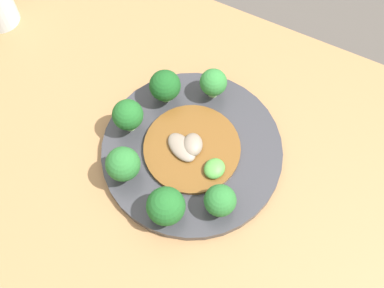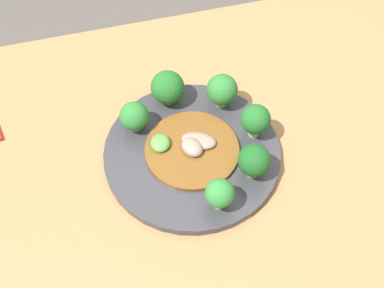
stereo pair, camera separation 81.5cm
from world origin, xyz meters
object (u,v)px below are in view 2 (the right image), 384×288
object	(u,v)px
broccoli_northeast	(222,90)
broccoli_south	(220,194)
broccoli_north	(168,88)
broccoli_east	(255,120)
broccoli_southeast	(254,161)
stirfry_center	(190,148)
plate	(192,154)
broccoli_northwest	(134,116)

from	to	relation	value
broccoli_northeast	broccoli_south	distance (m)	0.20
broccoli_north	broccoli_south	distance (m)	0.23
broccoli_northeast	broccoli_south	xyz separation A→B (m)	(-0.06, -0.19, -0.00)
broccoli_northeast	broccoli_east	bearing A→B (deg)	-66.12
broccoli_southeast	broccoli_south	bearing A→B (deg)	-148.39
broccoli_north	broccoli_south	bearing A→B (deg)	-82.97
broccoli_north	stirfry_center	distance (m)	0.12
broccoli_south	broccoli_southeast	bearing A→B (deg)	31.61
plate	broccoli_east	bearing A→B (deg)	3.96
broccoli_north	broccoli_south	world-z (taller)	broccoli_north
broccoli_southeast	broccoli_northeast	bearing A→B (deg)	92.47
plate	broccoli_northwest	size ratio (longest dim) A/B	5.12
broccoli_north	stirfry_center	xyz separation A→B (m)	(0.01, -0.11, -0.03)
plate	stirfry_center	size ratio (longest dim) A/B	1.87
broccoli_northeast	broccoli_south	bearing A→B (deg)	-107.55
broccoli_east	broccoli_north	bearing A→B (deg)	138.86
broccoli_north	broccoli_northwest	world-z (taller)	broccoli_north
plate	broccoli_north	world-z (taller)	broccoli_north
broccoli_south	stirfry_center	size ratio (longest dim) A/B	0.38
broccoli_east	broccoli_northwest	distance (m)	0.20
broccoli_northeast	plate	bearing A→B (deg)	-131.78
broccoli_north	broccoli_northeast	bearing A→B (deg)	-18.91
broccoli_northwest	broccoli_south	distance (m)	0.20
plate	broccoli_south	bearing A→B (deg)	-82.55
broccoli_northeast	broccoli_north	distance (m)	0.09
broccoli_northwest	stirfry_center	size ratio (longest dim) A/B	0.37
broccoli_southeast	broccoli_north	bearing A→B (deg)	117.62
broccoli_southeast	stirfry_center	size ratio (longest dim) A/B	0.42
broccoli_south	broccoli_east	bearing A→B (deg)	50.78
broccoli_east	broccoli_northeast	size ratio (longest dim) A/B	1.00
broccoli_north	stirfry_center	bearing A→B (deg)	-84.44
broccoli_north	broccoli_northwest	bearing A→B (deg)	-146.74
broccoli_northeast	broccoli_northwest	bearing A→B (deg)	-174.94
broccoli_north	stirfry_center	world-z (taller)	broccoli_north
broccoli_east	broccoli_south	world-z (taller)	broccoli_east
broccoli_northwest	broccoli_south	xyz separation A→B (m)	(0.10, -0.18, 0.00)
plate	broccoli_east	distance (m)	0.12
stirfry_center	broccoli_south	bearing A→B (deg)	-81.50
broccoli_south	plate	bearing A→B (deg)	97.45
broccoli_east	broccoli_southeast	world-z (taller)	same
broccoli_east	stirfry_center	size ratio (longest dim) A/B	0.42
broccoli_northwest	plate	bearing A→B (deg)	-41.12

